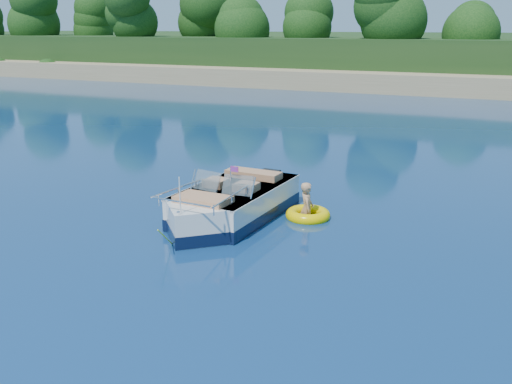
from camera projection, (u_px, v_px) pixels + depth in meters
ground at (160, 259)px, 12.84m from camera, size 160.00×160.00×0.00m
shoreline at (454, 61)px, 68.45m from camera, size 170.00×59.00×6.00m
treeline at (432, 20)px, 47.21m from camera, size 150.00×7.12×8.19m
motorboat at (229, 207)px, 15.34m from camera, size 2.33×5.90×1.96m
tow_tube at (308, 215)px, 15.61m from camera, size 1.63×1.63×0.32m
boy at (306, 218)px, 15.63m from camera, size 0.70×0.93×1.66m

